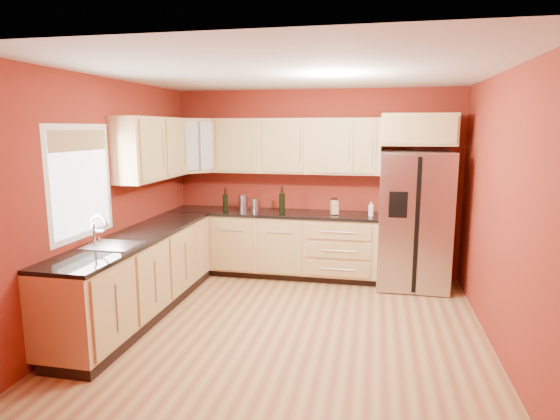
# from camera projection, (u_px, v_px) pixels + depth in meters

# --- Properties ---
(floor) EXTENTS (4.00, 4.00, 0.00)m
(floor) POSITION_uv_depth(u_px,v_px,m) (289.00, 327.00, 4.93)
(floor) COLOR brown
(floor) RESTS_ON ground
(ceiling) EXTENTS (4.00, 4.00, 0.00)m
(ceiling) POSITION_uv_depth(u_px,v_px,m) (290.00, 72.00, 4.48)
(ceiling) COLOR silver
(ceiling) RESTS_ON wall_back
(wall_back) EXTENTS (4.00, 0.04, 2.60)m
(wall_back) POSITION_uv_depth(u_px,v_px,m) (315.00, 183.00, 6.63)
(wall_back) COLOR maroon
(wall_back) RESTS_ON floor
(wall_front) EXTENTS (4.00, 0.04, 2.60)m
(wall_front) POSITION_uv_depth(u_px,v_px,m) (228.00, 260.00, 2.78)
(wall_front) COLOR maroon
(wall_front) RESTS_ON floor
(wall_left) EXTENTS (0.04, 4.00, 2.60)m
(wall_left) POSITION_uv_depth(u_px,v_px,m) (109.00, 199.00, 5.10)
(wall_left) COLOR maroon
(wall_left) RESTS_ON floor
(wall_right) EXTENTS (0.04, 4.00, 2.60)m
(wall_right) POSITION_uv_depth(u_px,v_px,m) (502.00, 213.00, 4.31)
(wall_right) COLOR maroon
(wall_right) RESTS_ON floor
(base_cabinets_back) EXTENTS (2.90, 0.60, 0.88)m
(base_cabinets_back) POSITION_uv_depth(u_px,v_px,m) (273.00, 245.00, 6.60)
(base_cabinets_back) COLOR tan
(base_cabinets_back) RESTS_ON floor
(base_cabinets_left) EXTENTS (0.60, 2.80, 0.88)m
(base_cabinets_left) POSITION_uv_depth(u_px,v_px,m) (139.00, 277.00, 5.19)
(base_cabinets_left) COLOR tan
(base_cabinets_left) RESTS_ON floor
(countertop_back) EXTENTS (2.90, 0.62, 0.04)m
(countertop_back) POSITION_uv_depth(u_px,v_px,m) (272.00, 213.00, 6.51)
(countertop_back) COLOR black
(countertop_back) RESTS_ON base_cabinets_back
(countertop_left) EXTENTS (0.62, 2.80, 0.04)m
(countertop_left) POSITION_uv_depth(u_px,v_px,m) (137.00, 236.00, 5.11)
(countertop_left) COLOR black
(countertop_left) RESTS_ON base_cabinets_left
(upper_cabinets_back) EXTENTS (2.30, 0.33, 0.75)m
(upper_cabinets_back) POSITION_uv_depth(u_px,v_px,m) (296.00, 146.00, 6.43)
(upper_cabinets_back) COLOR tan
(upper_cabinets_back) RESTS_ON wall_back
(upper_cabinets_left) EXTENTS (0.33, 1.35, 0.75)m
(upper_cabinets_left) POSITION_uv_depth(u_px,v_px,m) (152.00, 148.00, 5.68)
(upper_cabinets_left) COLOR tan
(upper_cabinets_left) RESTS_ON wall_left
(corner_upper_cabinet) EXTENTS (0.67, 0.67, 0.75)m
(corner_upper_cabinet) POSITION_uv_depth(u_px,v_px,m) (194.00, 146.00, 6.56)
(corner_upper_cabinet) COLOR tan
(corner_upper_cabinet) RESTS_ON wall_back
(over_fridge_cabinet) EXTENTS (0.92, 0.60, 0.40)m
(over_fridge_cabinet) POSITION_uv_depth(u_px,v_px,m) (418.00, 130.00, 5.95)
(over_fridge_cabinet) COLOR tan
(over_fridge_cabinet) RESTS_ON wall_back
(refrigerator) EXTENTS (0.90, 0.75, 1.78)m
(refrigerator) POSITION_uv_depth(u_px,v_px,m) (414.00, 220.00, 6.08)
(refrigerator) COLOR #B8B9BE
(refrigerator) RESTS_ON floor
(window) EXTENTS (0.03, 0.90, 1.00)m
(window) POSITION_uv_depth(u_px,v_px,m) (81.00, 182.00, 4.57)
(window) COLOR white
(window) RESTS_ON wall_left
(sink_faucet) EXTENTS (0.50, 0.42, 0.30)m
(sink_faucet) POSITION_uv_depth(u_px,v_px,m) (111.00, 231.00, 4.60)
(sink_faucet) COLOR silver
(sink_faucet) RESTS_ON countertop_left
(canister_left) EXTENTS (0.13, 0.13, 0.18)m
(canister_left) POSITION_uv_depth(u_px,v_px,m) (256.00, 205.00, 6.51)
(canister_left) COLOR #B8B9BE
(canister_left) RESTS_ON countertop_back
(canister_right) EXTENTS (0.16, 0.16, 0.22)m
(canister_right) POSITION_uv_depth(u_px,v_px,m) (243.00, 202.00, 6.62)
(canister_right) COLOR #B8B9BE
(canister_right) RESTS_ON countertop_back
(wine_bottle_a) EXTENTS (0.08, 0.08, 0.32)m
(wine_bottle_a) POSITION_uv_depth(u_px,v_px,m) (225.00, 200.00, 6.56)
(wine_bottle_a) COLOR black
(wine_bottle_a) RESTS_ON countertop_back
(wine_bottle_b) EXTENTS (0.09, 0.09, 0.37)m
(wine_bottle_b) POSITION_uv_depth(u_px,v_px,m) (282.00, 200.00, 6.40)
(wine_bottle_b) COLOR black
(wine_bottle_b) RESTS_ON countertop_back
(knife_block) EXTENTS (0.12, 0.12, 0.19)m
(knife_block) POSITION_uv_depth(u_px,v_px,m) (334.00, 207.00, 6.28)
(knife_block) COLOR #AC7F53
(knife_block) RESTS_ON countertop_back
(soap_dispenser) EXTENTS (0.09, 0.09, 0.19)m
(soap_dispenser) POSITION_uv_depth(u_px,v_px,m) (371.00, 209.00, 6.16)
(soap_dispenser) COLOR silver
(soap_dispenser) RESTS_ON countertop_back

